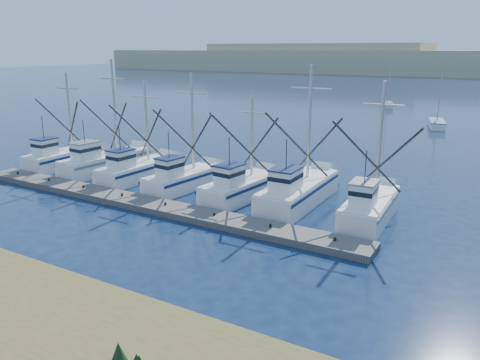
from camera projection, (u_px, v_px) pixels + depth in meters
name	position (u px, v px, depth m)	size (l,w,h in m)	color
ground	(179.00, 270.00, 23.34)	(500.00, 500.00, 0.00)	#0D1B3B
floating_dock	(143.00, 203.00, 32.77)	(32.53, 2.17, 0.43)	#625C58
dune_ridge	(480.00, 63.00, 197.37)	(360.00, 60.00, 10.00)	tan
trawler_fleet	(189.00, 177.00, 36.70)	(31.13, 9.15, 9.79)	white
sailboat_near	(436.00, 124.00, 65.65)	(3.18, 6.52, 8.10)	white
sailboat_far	(387.00, 105.00, 87.87)	(3.30, 5.43, 8.10)	white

